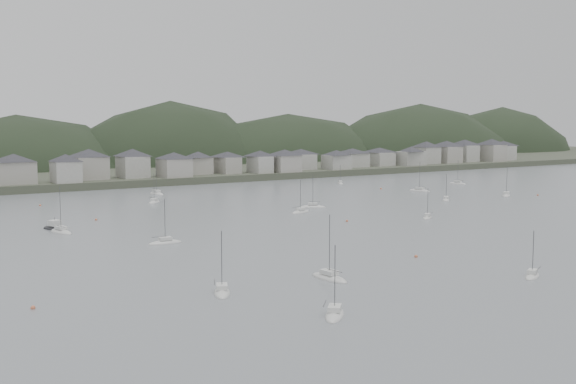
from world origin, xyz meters
TOP-DOWN VIEW (x-y plane):
  - ground at (0.00, 0.00)m, footprint 900.00×900.00m
  - far_shore_land at (0.00, 295.00)m, footprint 900.00×250.00m
  - forested_ridge at (4.83, 269.40)m, footprint 851.55×103.94m
  - waterfront_town at (50.59, 183.34)m, footprint 451.48×28.46m
  - sailboat_lead at (12.62, 80.32)m, footprint 8.00×6.33m
  - moored_fleet at (-12.55, 62.44)m, footprint 250.74×171.45m
  - motor_launch_far at (-65.75, 79.60)m, footprint 5.83×8.87m
  - mooring_buoys at (-0.54, 58.25)m, footprint 189.03×126.94m

SIDE VIEW (x-z plane):
  - forested_ridge at x=4.83m, z-range -62.57..40.00m
  - ground at x=0.00m, z-range 0.00..0.00m
  - mooring_buoys at x=-0.54m, z-range -0.20..0.50m
  - moored_fleet at x=-12.55m, z-range -6.56..6.91m
  - sailboat_lead at x=12.62m, z-range -5.21..5.57m
  - motor_launch_far at x=-65.75m, z-range -1.71..2.28m
  - far_shore_land at x=0.00m, z-range 0.00..3.00m
  - waterfront_town at x=50.59m, z-range 2.20..15.12m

